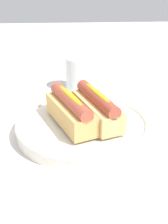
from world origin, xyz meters
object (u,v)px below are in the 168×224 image
Objects in this scene: serving_bowl at (84,127)px; water_glass at (77,76)px; hotdog_front at (97,107)px; hotdog_back at (71,110)px.

water_glass reaches higher than serving_bowl.
hotdog_front and hotdog_back have the same top height.
serving_bowl is 1.73× the size of hotdog_front.
serving_bowl is 1.74× the size of hotdog_back.
serving_bowl is at bearing -74.22° from hotdog_back.
hotdog_back is at bearing 105.78° from serving_bowl.
hotdog_front is at bearing -74.22° from serving_bowl.
water_glass is at bearing 7.50° from hotdog_front.
serving_bowl is 3.04× the size of water_glass.
hotdog_back reaches higher than serving_bowl.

